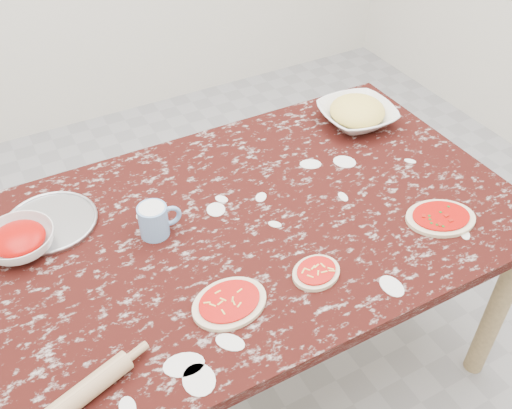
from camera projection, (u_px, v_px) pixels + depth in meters
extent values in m
plane|color=gray|center=(256.00, 360.00, 2.22)|extent=(4.00, 4.00, 0.00)
cube|color=black|center=(256.00, 222.00, 1.74)|extent=(1.60, 1.00, 0.04)
cube|color=tan|center=(256.00, 236.00, 1.78)|extent=(1.50, 0.90, 0.08)
cylinder|color=tan|center=(498.00, 307.00, 1.97)|extent=(0.07, 0.07, 0.71)
cylinder|color=tan|center=(19.00, 295.00, 2.01)|extent=(0.07, 0.07, 0.71)
cylinder|color=tan|center=(354.00, 175.00, 2.53)|extent=(0.07, 0.07, 0.71)
cylinder|color=#B2B2B7|center=(51.00, 223.00, 1.70)|extent=(0.34, 0.34, 0.01)
imported|color=white|center=(20.00, 242.00, 1.61)|extent=(0.26, 0.26, 0.06)
imported|color=white|center=(357.00, 115.00, 2.10)|extent=(0.29, 0.29, 0.07)
cylinder|color=#709BD2|center=(153.00, 221.00, 1.64)|extent=(0.09, 0.09, 0.10)
torus|color=#709BD2|center=(170.00, 216.00, 1.66)|extent=(0.07, 0.02, 0.07)
cylinder|color=silver|center=(152.00, 212.00, 1.62)|extent=(0.07, 0.07, 0.01)
ellipsoid|color=beige|center=(229.00, 303.00, 1.47)|extent=(0.22, 0.18, 0.01)
ellipsoid|color=red|center=(229.00, 301.00, 1.47)|extent=(0.18, 0.15, 0.00)
ellipsoid|color=beige|center=(316.00, 273.00, 1.55)|extent=(0.16, 0.15, 0.01)
ellipsoid|color=red|center=(316.00, 271.00, 1.55)|extent=(0.13, 0.12, 0.00)
ellipsoid|color=beige|center=(440.00, 218.00, 1.72)|extent=(0.25, 0.22, 0.01)
ellipsoid|color=red|center=(441.00, 216.00, 1.71)|extent=(0.21, 0.18, 0.00)
cylinder|color=tan|center=(82.00, 394.00, 1.26)|extent=(0.25, 0.12, 0.05)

